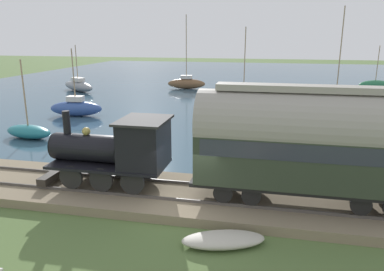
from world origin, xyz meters
TOP-DOWN VIEW (x-y plane):
  - ground_plane at (0.00, 0.00)m, footprint 200.00×200.00m
  - harbor_water at (43.83, 0.00)m, footprint 80.00×80.00m
  - rail_embankment at (1.31, 0.00)m, footprint 4.43×56.00m
  - steam_locomotive at (1.31, 3.16)m, footprint 2.39×5.58m
  - passenger_coach at (1.31, -4.51)m, footprint 2.54×8.74m
  - sailboat_gray at (29.67, 20.62)m, footprint 4.85×6.18m
  - sailboat_blue at (16.09, 13.44)m, footprint 2.09×4.70m
  - sailboat_green at (38.72, -15.92)m, footprint 2.63×4.54m
  - sailboat_teal at (8.78, 12.97)m, footprint 2.17×3.78m
  - sailboat_brown at (34.56, 7.88)m, footprint 1.69×4.99m
  - sailboat_black at (25.93, -0.20)m, footprint 2.01×4.01m
  - sailboat_red at (22.70, -8.79)m, footprint 3.32×5.25m
  - rowboat_mid_harbor at (12.42, -0.60)m, footprint 2.37×2.84m
  - beached_dinghy at (-1.84, -1.78)m, footprint 1.88×3.00m

SIDE VIEW (x-z plane):
  - ground_plane at x=0.00m, z-range 0.00..0.00m
  - harbor_water at x=43.83m, z-range 0.00..0.01m
  - rowboat_mid_harbor at x=12.42m, z-range 0.01..0.34m
  - rail_embankment at x=1.31m, z-range -0.06..0.44m
  - beached_dinghy at x=-1.84m, z-range 0.00..0.44m
  - sailboat_teal at x=8.78m, z-range -2.17..3.13m
  - sailboat_red at x=22.70m, z-range -4.02..5.21m
  - sailboat_green at x=38.72m, z-range -2.13..3.41m
  - sailboat_gray at x=29.67m, z-range -2.14..3.51m
  - sailboat_black at x=25.93m, z-range -3.11..4.50m
  - sailboat_blue at x=16.09m, z-range -2.15..3.58m
  - sailboat_brown at x=34.56m, z-range -3.89..5.39m
  - steam_locomotive at x=1.31m, z-range 0.58..3.75m
  - passenger_coach at x=1.31m, z-range 0.69..5.24m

